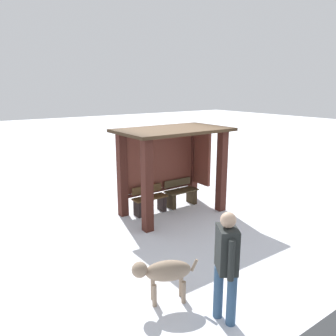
# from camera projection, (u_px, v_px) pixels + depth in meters

# --- Properties ---
(ground_plane) EXTENTS (60.00, 60.00, 0.00)m
(ground_plane) POSITION_uv_depth(u_px,v_px,m) (173.00, 212.00, 9.05)
(ground_plane) COLOR white
(bus_shelter) EXTENTS (2.88, 1.74, 2.28)m
(bus_shelter) POSITION_uv_depth(u_px,v_px,m) (172.00, 155.00, 8.85)
(bus_shelter) COLOR #421E17
(bus_shelter) RESTS_ON ground
(bench_left_inside) EXTENTS (0.96, 0.34, 0.74)m
(bench_left_inside) POSITION_uv_depth(u_px,v_px,m) (150.00, 201.00, 8.93)
(bench_left_inside) COLOR #4F371E
(bench_left_inside) RESTS_ON ground
(bench_center_inside) EXTENTS (0.96, 0.42, 0.74)m
(bench_center_inside) POSITION_uv_depth(u_px,v_px,m) (181.00, 194.00, 9.53)
(bench_center_inside) COLOR #483C26
(bench_center_inside) RESTS_ON ground
(person_walking) EXTENTS (0.43, 0.55, 1.67)m
(person_walking) POSITION_uv_depth(u_px,v_px,m) (226.00, 260.00, 4.64)
(person_walking) COLOR #262A29
(person_walking) RESTS_ON ground
(dog) EXTENTS (0.98, 0.59, 0.72)m
(dog) POSITION_uv_depth(u_px,v_px,m) (164.00, 272.00, 5.18)
(dog) COLOR gray
(dog) RESTS_ON ground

